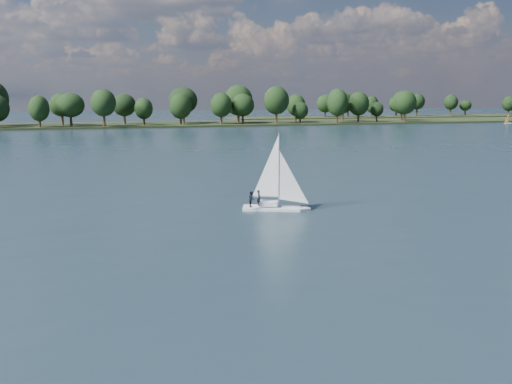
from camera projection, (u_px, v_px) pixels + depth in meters
ground at (194, 152)px, 121.66m from camera, size 700.00×700.00×0.00m
far_shore at (142, 126)px, 227.36m from camera, size 660.00×40.00×1.50m
far_shore_back at (423, 117)px, 318.29m from camera, size 220.00×30.00×1.40m
sailboat at (272, 188)px, 59.24m from camera, size 6.65×4.00×8.47m
dinghy_orange at (508, 121)px, 245.57m from camera, size 3.14×1.61×4.79m
treeline at (134, 105)px, 221.44m from camera, size 562.60×74.44×18.22m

